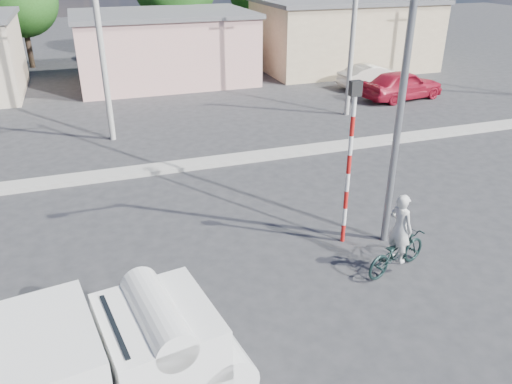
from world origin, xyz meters
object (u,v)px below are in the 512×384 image
object	(u,v)px
car_red	(403,85)
streetlight	(401,54)
cyclist	(398,239)
bicycle	(397,252)
traffic_pole	(350,151)
car_cream	(372,76)

from	to	relation	value
car_red	streetlight	bearing A→B (deg)	135.97
cyclist	car_red	world-z (taller)	cyclist
car_red	bicycle	bearing A→B (deg)	137.62
car_red	streetlight	world-z (taller)	streetlight
bicycle	streetlight	world-z (taller)	streetlight
cyclist	car_red	xyz separation A→B (m)	(9.39, 13.73, -0.11)
car_red	streetlight	distance (m)	15.88
traffic_pole	car_cream	bearing A→B (deg)	56.60
traffic_pole	streetlight	bearing A→B (deg)	-17.73
car_cream	streetlight	bearing A→B (deg)	146.46
cyclist	streetlight	world-z (taller)	streetlight
bicycle	traffic_pole	world-z (taller)	traffic_pole
bicycle	car_red	distance (m)	16.64
car_cream	car_red	world-z (taller)	car_red
cyclist	car_cream	distance (m)	18.87
traffic_pole	streetlight	world-z (taller)	streetlight
bicycle	cyclist	world-z (taller)	cyclist
traffic_pole	cyclist	bearing A→B (deg)	-71.19
cyclist	traffic_pole	bearing A→B (deg)	0.77
car_cream	streetlight	distance (m)	18.04
cyclist	car_cream	size ratio (longest dim) A/B	0.44
bicycle	cyclist	bearing A→B (deg)	-109.83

